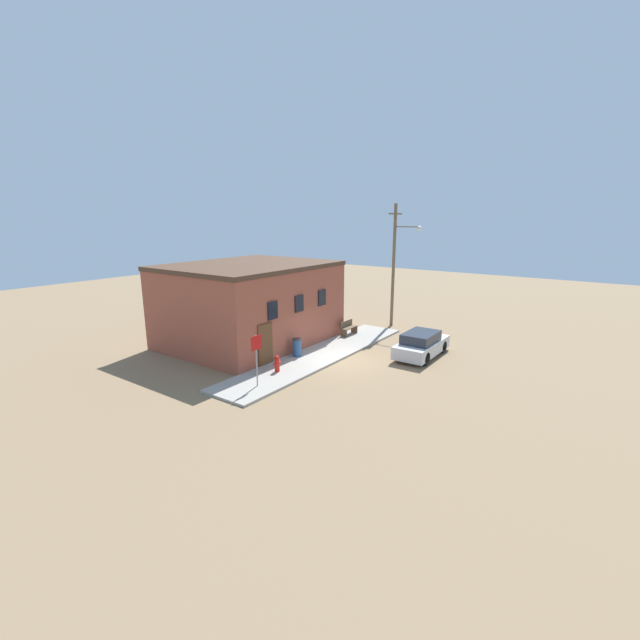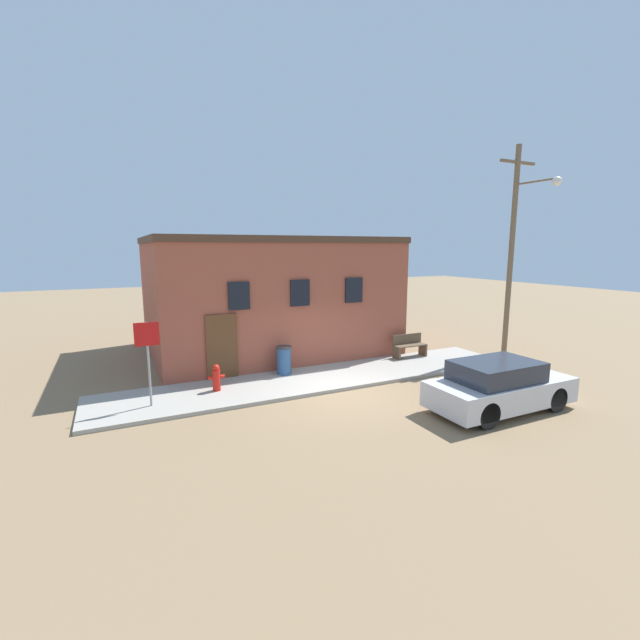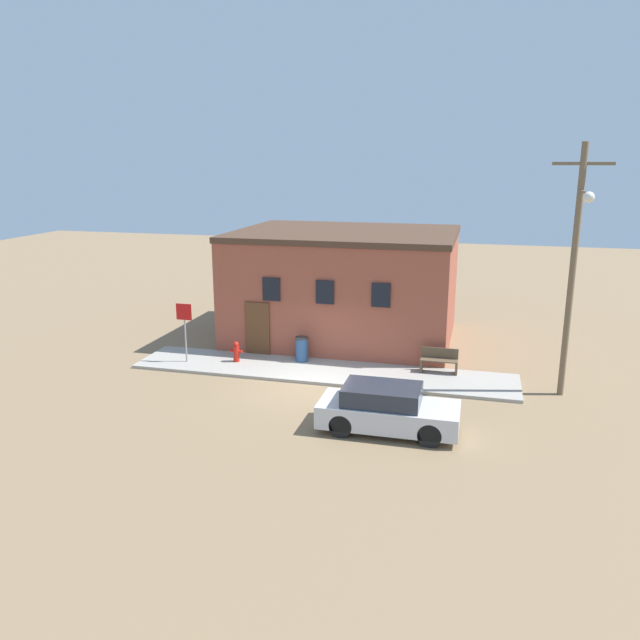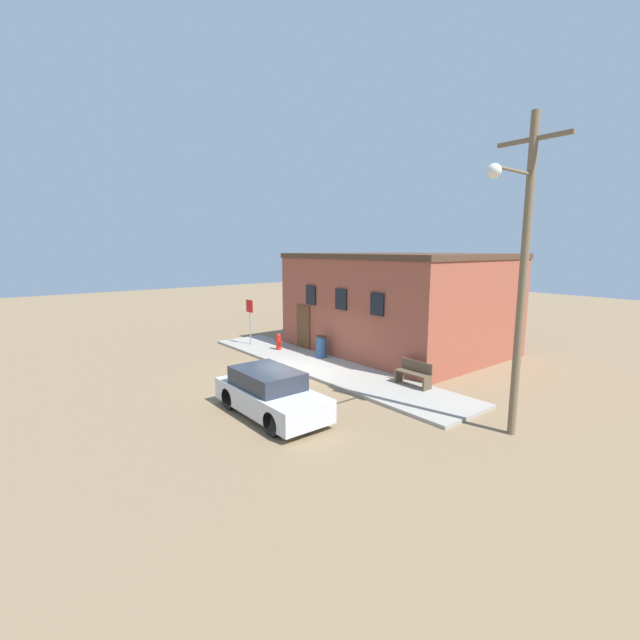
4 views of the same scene
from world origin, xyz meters
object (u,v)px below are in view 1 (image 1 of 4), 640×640
(fire_hydrant, at_px, (277,364))
(stop_sign, at_px, (256,351))
(utility_pole, at_px, (396,260))
(bench, at_px, (348,328))
(parked_car, at_px, (421,345))
(trash_bin, at_px, (297,347))

(fire_hydrant, height_order, stop_sign, stop_sign)
(stop_sign, xyz_separation_m, utility_pole, (13.50, 0.08, 2.79))
(stop_sign, bearing_deg, utility_pole, 0.34)
(bench, xyz_separation_m, parked_car, (-1.12, -5.26, 0.12))
(stop_sign, distance_m, parked_car, 9.31)
(trash_bin, distance_m, parked_car, 6.64)
(utility_pole, height_order, parked_car, utility_pole)
(bench, bearing_deg, trash_bin, -179.85)
(fire_hydrant, distance_m, trash_bin, 2.50)
(bench, distance_m, parked_car, 5.38)
(utility_pole, xyz_separation_m, parked_car, (-5.19, -4.15, -3.82))
(bench, relative_size, utility_pole, 0.16)
(trash_bin, height_order, parked_car, parked_car)
(parked_car, bearing_deg, fire_hydrant, 144.86)
(trash_bin, bearing_deg, fire_hydrant, -163.77)
(stop_sign, relative_size, parked_car, 0.57)
(bench, xyz_separation_m, trash_bin, (-5.18, -0.01, 0.05))
(fire_hydrant, relative_size, utility_pole, 0.10)
(fire_hydrant, bearing_deg, trash_bin, 16.23)
(utility_pole, bearing_deg, stop_sign, -179.66)
(stop_sign, distance_m, utility_pole, 13.79)
(bench, relative_size, trash_bin, 1.40)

